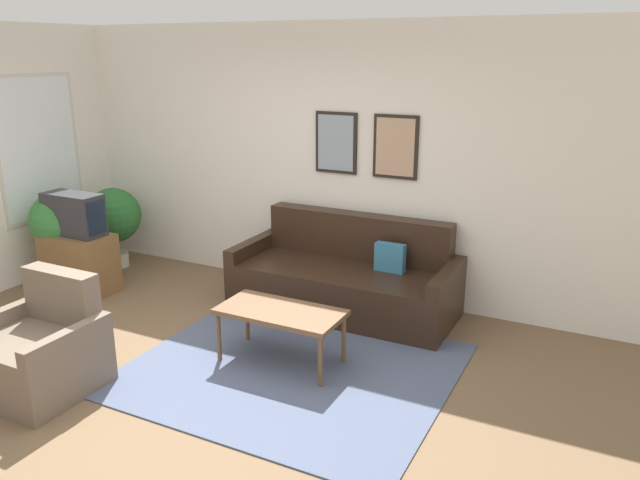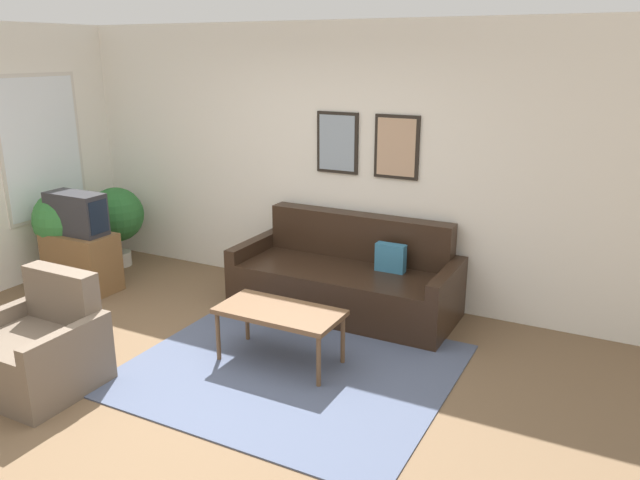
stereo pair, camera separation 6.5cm
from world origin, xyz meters
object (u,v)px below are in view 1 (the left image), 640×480
Objects in this scene: coffee_table at (281,315)px; tv at (74,214)px; armchair at (39,353)px; couch at (346,280)px; potted_plant_tall at (62,223)px.

coffee_table is 1.56× the size of tv.
coffee_table is at bearing 53.02° from armchair.
tv is 0.75× the size of armchair.
tv is (-2.67, -0.81, 0.53)m from couch.
potted_plant_tall is at bearing 147.01° from armchair.
potted_plant_tall is at bearing 163.12° from tv.
coffee_table is 2.73m from tv.
couch is 3.07m from potted_plant_tall.
tv is 0.34m from potted_plant_tall.
tv is (-2.66, 0.42, 0.41)m from coffee_table.
couch is at bearing 89.51° from coffee_table.
tv is at bearing -163.24° from couch.
potted_plant_tall reaches higher than couch.
potted_plant_tall is (-2.97, -0.72, 0.38)m from couch.
couch is 2.52× the size of armchair.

